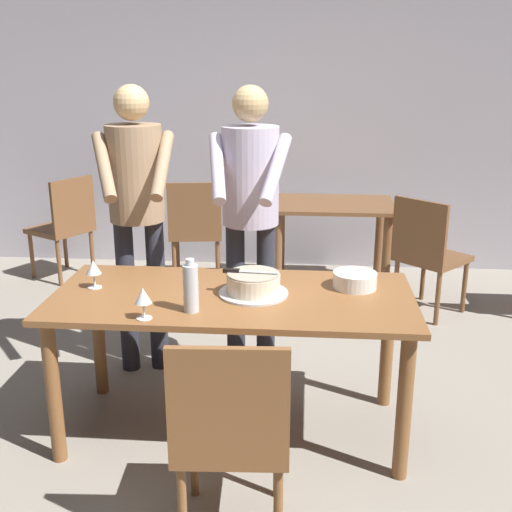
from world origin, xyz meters
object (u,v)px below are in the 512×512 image
Objects in this scene: plate_stack at (355,280)px; wine_glass_far at (143,297)px; cake_on_platter at (253,284)px; background_chair_0 at (65,224)px; wine_glass_near at (93,268)px; background_chair_3 at (196,228)px; main_dining_table at (233,315)px; background_table at (331,222)px; cake_knife at (239,271)px; person_cutting_cake at (250,202)px; person_standing_beside at (137,199)px; water_bottle at (191,287)px; background_chair_2 at (427,252)px; chair_near_side at (231,431)px.

wine_glass_far is (-0.96, -0.48, 0.06)m from plate_stack.
cake_on_platter is 0.38× the size of background_chair_0.
wine_glass_near is 2.23m from background_chair_3.
main_dining_table is 0.73m from wine_glass_near.
plate_stack is at bearing -88.70° from background_table.
cake_on_platter is 0.10m from cake_knife.
background_chair_3 is at bearing 110.71° from person_cutting_cake.
main_dining_table is 8.03× the size of plate_stack.
person_standing_beside reaches higher than background_table.
person_standing_beside reaches higher than background_chair_3.
wine_glass_far is 0.58× the size of water_bottle.
wine_glass_near is (-0.80, 0.03, 0.05)m from cake_on_platter.
background_chair_0 is (-1.57, 2.51, -0.37)m from water_bottle.
wine_glass_near is at bearing 177.95° from cake_on_platter.
background_chair_0 and background_chair_2 have the same top height.
cake_on_platter is 0.36m from water_bottle.
person_standing_beside is 1.70m from chair_near_side.
background_chair_0 reaches higher than background_table.
cake_on_platter reaches higher than background_table.
background_chair_3 is at bearing 86.85° from wine_glass_near.
person_standing_beside is at bearing 177.39° from person_cutting_cake.
background_table is at bearing 91.30° from plate_stack.
wine_glass_far is at bearing -46.88° from wine_glass_near.
background_chair_0 reaches higher than cake_knife.
cake_knife is 1.88× the size of wine_glass_near.
wine_glass_near is 0.16× the size of background_chair_3.
background_chair_2 is at bearing 53.41° from main_dining_table.
main_dining_table is at bearing -166.01° from plate_stack.
chair_near_side is 3.56m from background_chair_0.
main_dining_table is at bearing -3.31° from wine_glass_near.
background_chair_0 is at bearing 120.69° from chair_near_side.
chair_near_side is 1.00× the size of background_chair_0.
background_chair_2 is at bearing -16.99° from background_chair_3.
background_chair_0 is 3.04m from background_chair_2.
chair_near_side is at bearing -87.88° from person_cutting_cake.
person_standing_beside reaches higher than cake_knife.
chair_near_side is 1.00× the size of background_chair_3.
water_bottle is at bearing -102.94° from person_cutting_cake.
water_bottle reaches higher than background_table.
cake_knife is 0.16× the size of person_cutting_cake.
background_chair_2 is (2.98, -0.60, 0.00)m from background_chair_0.
background_table is 1.11× the size of background_chair_0.
cake_knife reaches higher than plate_stack.
background_chair_0 is 1.15m from background_chair_3.
person_standing_beside is at bearing 83.30° from wine_glass_near.
wine_glass_far is (-0.38, -0.35, -0.01)m from cake_knife.
main_dining_table is 0.53m from wine_glass_far.
cake_on_platter is at bearing -124.46° from background_chair_2.
wine_glass_near is at bearing -139.94° from background_chair_2.
main_dining_table is at bearing -93.01° from person_cutting_cake.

